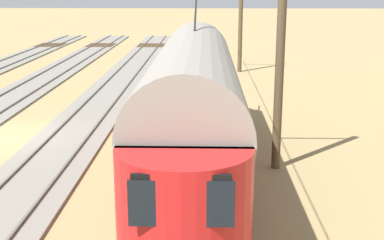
{
  "coord_description": "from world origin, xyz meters",
  "views": [
    {
      "loc": [
        -7.67,
        19.24,
        5.85
      ],
      "look_at": [
        -7.24,
        3.22,
        1.64
      ],
      "focal_mm": 48.76,
      "sensor_mm": 36.0,
      "label": 1
    }
  ],
  "objects": [
    {
      "name": "ground_plane",
      "position": [
        0.0,
        0.0,
        0.0
      ],
      "size": [
        220.0,
        220.0,
        0.0
      ],
      "primitive_type": "plane",
      "color": "#937F51"
    },
    {
      "name": "vintage_streetcar",
      "position": [
        -7.29,
        3.67,
        2.25
      ],
      "size": [
        2.65,
        15.8,
        5.67
      ],
      "color": "red",
      "rests_on": "ground"
    },
    {
      "name": "track_adjacent_siding",
      "position": [
        -2.43,
        -0.31,
        0.05
      ],
      "size": [
        2.8,
        80.0,
        0.18
      ],
      "color": "slate",
      "rests_on": "ground"
    },
    {
      "name": "catenary_pole_foreground",
      "position": [
        -9.89,
        -16.14,
        3.6
      ],
      "size": [
        2.9,
        0.28,
        6.88
      ],
      "color": "#4C3D28",
      "rests_on": "ground"
    },
    {
      "name": "track_streetcar_siding",
      "position": [
        -7.29,
        -0.31,
        0.05
      ],
      "size": [
        2.8,
        80.0,
        0.18
      ],
      "color": "slate",
      "rests_on": "ground"
    },
    {
      "name": "catenary_pole_mid_near",
      "position": [
        -9.89,
        3.06,
        3.6
      ],
      "size": [
        2.9,
        0.28,
        6.88
      ],
      "color": "#4C3D28",
      "rests_on": "ground"
    }
  ]
}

